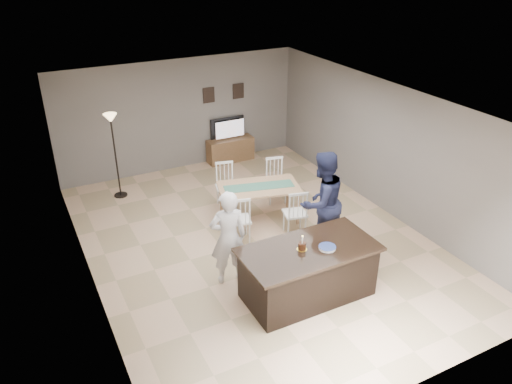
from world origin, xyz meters
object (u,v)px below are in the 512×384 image
plate_stack (327,248)px  dining_table (259,192)px  kitchen_island (308,272)px  birthday_cake (302,246)px  woman (228,238)px  floor_lamp (112,133)px  man (322,202)px  tv_console (230,150)px  television (229,128)px

plate_stack → dining_table: bearing=85.6°
kitchen_island → birthday_cake: size_ratio=8.51×
birthday_cake → woman: bearing=132.5°
woman → floor_lamp: bearing=-65.2°
man → floor_lamp: 4.75m
birthday_cake → plate_stack: 0.40m
tv_console → television: television is taller
dining_table → man: bearing=-56.5°
kitchen_island → plate_stack: bearing=-30.2°
woman → dining_table: (1.39, 1.60, -0.22)m
plate_stack → birthday_cake: bearing=155.3°
kitchen_island → tv_console: kitchen_island is taller
dining_table → floor_lamp: (-2.27, 2.36, 0.86)m
kitchen_island → woman: size_ratio=1.28×
tv_console → plate_stack: 5.82m
man → plate_stack: 1.41m
woman → dining_table: woman is taller
plate_stack → television: bearing=80.6°
kitchen_island → floor_lamp: 5.32m
tv_console → dining_table: 3.15m
birthday_cake → dining_table: 2.59m
tv_console → floor_lamp: size_ratio=0.63×
woman → birthday_cake: bearing=144.8°
woman → floor_lamp: (-0.88, 3.96, 0.65)m
tv_console → television: 0.57m
television → woman: 5.17m
television → man: bearing=86.9°
kitchen_island → television: (1.20, 5.64, 0.41)m
television → dining_table: bearing=76.3°
birthday_cake → floor_lamp: bearing=109.4°
television → plate_stack: bearing=80.6°
floor_lamp → woman: bearing=-77.5°
tv_console → dining_table: dining_table is taller
tv_console → dining_table: bearing=-104.0°
tv_console → birthday_cake: 5.74m
woman → plate_stack: woman is taller
dining_table → floor_lamp: size_ratio=1.11×
tv_console → woman: size_ratio=0.71×
television → floor_lamp: floor_lamp is taller
plate_stack → floor_lamp: bearing=112.4°
kitchen_island → woman: 1.39m
tv_console → plate_stack: (-0.96, -5.71, 0.62)m
television → woman: size_ratio=0.54×
birthday_cake → plate_stack: birthday_cake is taller
man → birthday_cake: (-1.07, -1.05, -0.00)m
kitchen_island → tv_console: bearing=77.8°
woman → dining_table: size_ratio=0.79×
television → plate_stack: size_ratio=3.38×
tv_console → woman: woman is taller
tv_console → dining_table: (-0.76, -3.04, 0.32)m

